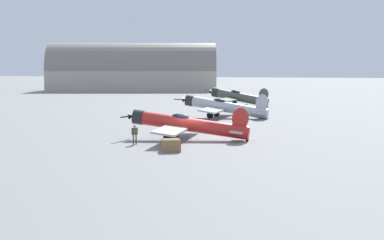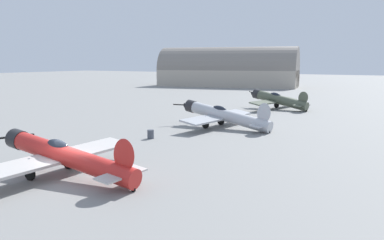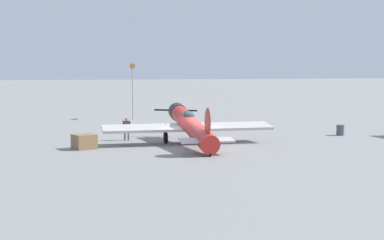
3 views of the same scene
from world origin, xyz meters
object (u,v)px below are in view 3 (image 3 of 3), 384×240
Objects in this scene: ground_crew_mechanic at (127,127)px; fuel_drum at (340,130)px; airplane_foreground at (190,125)px; equipment_crate at (84,142)px; windsock_mast at (133,68)px.

fuel_drum is at bearing 123.61° from ground_crew_mechanic.
airplane_foreground is 7.37m from equipment_crate.
windsock_mast reaches higher than ground_crew_mechanic.
airplane_foreground is at bearing -167.55° from fuel_drum.
windsock_mast is at bearing 126.51° from fuel_drum.
airplane_foreground is 14.54× the size of fuel_drum.
airplane_foreground is 7.19× the size of ground_crew_mechanic.
windsock_mast is at bearing 74.21° from equipment_crate.
windsock_mast is (-13.99, 18.91, 4.84)m from fuel_drum.
airplane_foreground is 13.26m from fuel_drum.
equipment_crate is at bearing -171.22° from fuel_drum.
windsock_mast is (6.23, 22.03, 4.77)m from equipment_crate.
ground_crew_mechanic is 2.02× the size of fuel_drum.
equipment_crate is 20.46m from fuel_drum.
airplane_foreground is at bearing 84.12° from ground_crew_mechanic.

